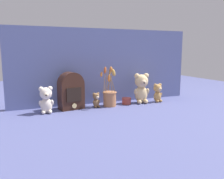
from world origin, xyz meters
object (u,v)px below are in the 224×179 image
(teddy_bear_small, at_px, (158,92))
(decorative_tin_tall, at_px, (126,101))
(teddy_bear_medium, at_px, (46,99))
(teddy_bear_tiny, at_px, (96,100))
(flower_vase, at_px, (110,96))
(vintage_radio, at_px, (71,91))
(teddy_bear_large, at_px, (141,88))

(teddy_bear_small, xyz_separation_m, decorative_tin_tall, (-0.27, 0.03, -0.06))
(teddy_bear_medium, xyz_separation_m, teddy_bear_tiny, (0.37, 0.03, -0.04))
(teddy_bear_tiny, bearing_deg, flower_vase, 0.16)
(teddy_bear_tiny, bearing_deg, decorative_tin_tall, 2.91)
(teddy_bear_small, height_order, flower_vase, flower_vase)
(flower_vase, distance_m, vintage_radio, 0.30)
(teddy_bear_medium, distance_m, teddy_bear_tiny, 0.37)
(teddy_bear_large, distance_m, teddy_bear_medium, 0.76)
(flower_vase, bearing_deg, vintage_radio, 174.93)
(teddy_bear_medium, bearing_deg, teddy_bear_small, 0.59)
(flower_vase, bearing_deg, teddy_bear_tiny, -179.84)
(teddy_bear_large, relative_size, flower_vase, 0.79)
(teddy_bear_medium, height_order, teddy_bear_tiny, teddy_bear_medium)
(teddy_bear_large, height_order, teddy_bear_medium, teddy_bear_large)
(teddy_bear_tiny, relative_size, vintage_radio, 0.42)
(teddy_bear_small, xyz_separation_m, vintage_radio, (-0.72, 0.04, 0.06))
(teddy_bear_tiny, xyz_separation_m, vintage_radio, (-0.18, 0.03, 0.08))
(teddy_bear_large, bearing_deg, vintage_radio, 177.53)
(teddy_bear_large, xyz_separation_m, teddy_bear_medium, (-0.76, -0.03, -0.03))
(teddy_bear_small, xyz_separation_m, flower_vase, (-0.43, 0.02, -0.00))
(teddy_bear_tiny, bearing_deg, teddy_bear_small, -1.72)
(teddy_bear_medium, bearing_deg, flower_vase, 3.08)
(teddy_bear_tiny, distance_m, decorative_tin_tall, 0.26)
(teddy_bear_large, bearing_deg, teddy_bear_tiny, -179.77)
(vintage_radio, bearing_deg, teddy_bear_large, -2.47)
(teddy_bear_medium, bearing_deg, decorative_tin_tall, 3.51)
(teddy_bear_tiny, height_order, flower_vase, flower_vase)
(flower_vase, xyz_separation_m, vintage_radio, (-0.29, 0.03, 0.06))
(teddy_bear_medium, distance_m, teddy_bear_small, 0.91)
(teddy_bear_small, height_order, decorative_tin_tall, teddy_bear_small)
(teddy_bear_large, relative_size, teddy_bear_small, 1.56)
(teddy_bear_medium, height_order, vintage_radio, vintage_radio)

